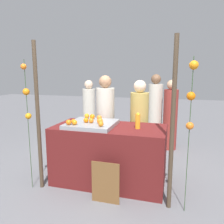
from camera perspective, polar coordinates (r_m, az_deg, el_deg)
The scene contains 24 objects.
ground_plane at distance 3.73m, azimuth -0.66°, elevation -17.35°, with size 24.00×24.00×0.00m, color slate.
stall_counter at distance 3.55m, azimuth -0.68°, elevation -10.85°, with size 1.72×0.84×0.90m, color #5B1919.
orange_tray at distance 3.44m, azimuth -5.27°, elevation -3.13°, with size 0.72×0.71×0.06m, color gray.
orange_0 at distance 3.28m, azimuth -9.62°, elevation -2.70°, with size 0.07×0.07×0.07m, color orange.
orange_1 at distance 3.41m, azimuth -6.74°, elevation -2.12°, with size 0.08×0.08×0.08m, color orange.
orange_2 at distance 3.15m, azimuth -2.88°, elevation -3.09°, with size 0.08×0.08×0.08m, color orange.
orange_3 at distance 3.66m, azimuth -5.12°, elevation -1.20°, with size 0.08×0.08×0.08m, color orange.
orange_4 at distance 3.35m, azimuth -9.91°, elevation -2.44°, with size 0.07×0.07×0.07m, color orange.
orange_5 at distance 3.29m, azimuth -3.12°, elevation -2.39°, with size 0.09×0.09×0.09m, color orange.
orange_6 at distance 3.56m, azimuth -3.29°, elevation -1.50°, with size 0.08×0.08×0.08m, color orange.
orange_7 at distance 3.73m, azimuth -6.51°, elevation -1.01°, with size 0.08×0.08×0.08m, color orange.
orange_8 at distance 3.30m, azimuth -11.15°, elevation -2.64°, with size 0.08×0.08×0.08m, color orange.
orange_9 at distance 3.37m, azimuth -5.40°, elevation -2.23°, with size 0.07×0.07×0.07m, color orange.
juice_bottle at distance 3.27m, azimuth 6.65°, elevation -2.39°, with size 0.07×0.07×0.23m.
chalkboard_sign at distance 3.07m, azimuth -1.66°, elevation -17.85°, with size 0.38×0.03×0.58m.
vendor_left at distance 4.11m, azimuth -1.71°, elevation -3.13°, with size 0.34×0.34×1.68m.
vendor_right at distance 3.97m, azimuth 6.99°, elevation -4.22°, with size 0.32×0.32×1.60m.
crowd_person_0 at distance 5.14m, azimuth 14.80°, elevation -1.35°, with size 0.31×0.31×1.57m.
crowd_person_1 at distance 5.48m, azimuth -5.90°, elevation -0.49°, with size 0.31×0.31×1.55m.
crowd_person_2 at distance 5.37m, azimuth 11.01°, elevation -0.12°, with size 0.34×0.34×1.69m.
canopy_post_left at distance 3.37m, azimuth -18.55°, elevation -1.38°, with size 0.06×0.06×2.16m, color #473828.
canopy_post_right at distance 2.79m, azimuth 15.34°, elevation -3.53°, with size 0.06×0.06×2.16m, color #473828.
garland_strand_left at distance 3.36m, azimuth -21.25°, elevation 4.05°, with size 0.10×0.10×1.90m.
garland_strand_right at distance 2.70m, azimuth 19.88°, elevation 4.39°, with size 0.11×0.11×1.90m.
Camera 1 is at (0.95, -3.17, 1.72)m, focal length 35.41 mm.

